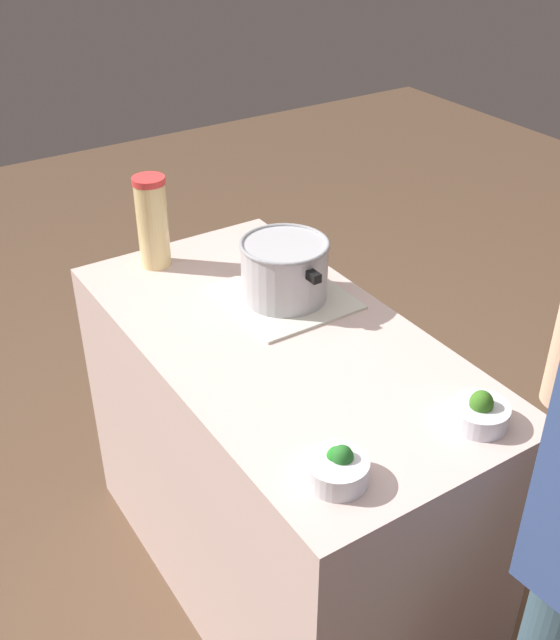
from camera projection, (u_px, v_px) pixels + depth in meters
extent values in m
plane|color=brown|center=(280.00, 569.00, 2.43)|extent=(8.00, 8.00, 0.00)
cube|color=beige|center=(280.00, 465.00, 2.19)|extent=(1.27, 0.65, 0.89)
cube|color=beige|center=(284.00, 297.00, 2.11)|extent=(0.34, 0.32, 0.01)
cylinder|color=#B7B7BC|center=(284.00, 270.00, 2.07)|extent=(0.24, 0.24, 0.16)
torus|color=#99999E|center=(284.00, 244.00, 2.02)|extent=(0.24, 0.24, 0.01)
cube|color=black|center=(258.00, 237.00, 2.14)|extent=(0.04, 0.02, 0.02)
cube|color=black|center=(314.00, 277.00, 1.94)|extent=(0.04, 0.02, 0.02)
cylinder|color=#F5DA90|center=(153.00, 225.00, 2.21)|extent=(0.09, 0.09, 0.26)
cylinder|color=#EC3A3A|center=(148.00, 180.00, 2.14)|extent=(0.09, 0.09, 0.02)
ellipsoid|color=yellow|center=(153.00, 213.00, 2.18)|extent=(0.04, 0.04, 0.01)
cylinder|color=silver|center=(337.00, 471.00, 1.50)|extent=(0.13, 0.13, 0.05)
ellipsoid|color=#207E20|center=(337.00, 458.00, 1.50)|extent=(0.04, 0.04, 0.05)
ellipsoid|color=#256D27|center=(342.00, 457.00, 1.50)|extent=(0.05, 0.05, 0.05)
cylinder|color=silver|center=(479.00, 414.00, 1.65)|extent=(0.13, 0.13, 0.05)
ellipsoid|color=#3A6A32|center=(478.00, 406.00, 1.64)|extent=(0.04, 0.04, 0.05)
ellipsoid|color=#38701D|center=(481.00, 403.00, 1.63)|extent=(0.05, 0.05, 0.06)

